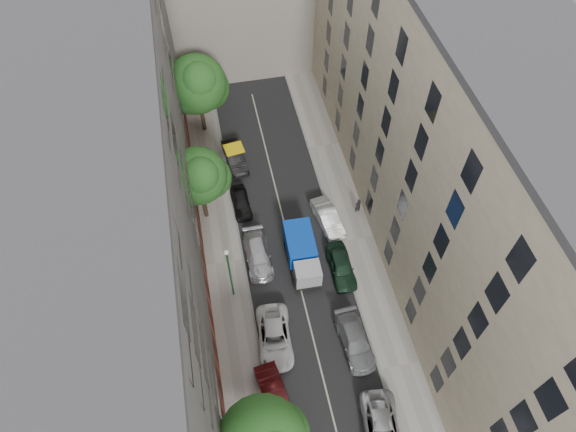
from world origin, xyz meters
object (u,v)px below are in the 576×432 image
object	(u,v)px
car_left_3	(258,255)
car_left_5	(235,157)
tree_far	(198,86)
car_left_1	(274,395)
car_left_2	(275,337)
car_right_2	(341,266)
car_right_0	(382,430)
pedestrian	(358,206)
tree_mid	(200,178)
car_right_3	(328,218)
tarp_truck	(302,253)
car_right_1	(355,341)
car_left_4	(241,202)
lamp_post	(229,269)

from	to	relation	value
car_left_3	car_left_5	world-z (taller)	car_left_5
tree_far	car_left_1	bearing A→B (deg)	-86.37
car_left_2	tree_far	size ratio (longest dim) A/B	0.63
car_left_2	car_right_2	bearing A→B (deg)	41.99
car_right_0	pedestrian	size ratio (longest dim) A/B	3.24
tree_mid	car_right_3	bearing A→B (deg)	-15.16
tarp_truck	car_left_2	world-z (taller)	tarp_truck
tree_far	car_left_5	bearing A→B (deg)	-65.01
car_left_1	car_right_0	xyz separation A→B (m)	(6.40, -3.60, -0.02)
car_right_0	car_right_1	xyz separation A→B (m)	(0.00, 6.20, -0.01)
car_left_5	car_left_4	bearing A→B (deg)	-100.71
car_left_4	car_right_2	xyz separation A→B (m)	(6.79, -8.00, 0.11)
tarp_truck	lamp_post	bearing A→B (deg)	-160.47
car_left_4	car_left_5	xyz separation A→B (m)	(0.25, 5.26, 0.09)
car_right_0	tree_mid	world-z (taller)	tree_mid
car_left_2	lamp_post	bearing A→B (deg)	123.36
car_right_1	tree_far	distance (m)	26.02
car_right_3	tree_far	world-z (taller)	tree_far
tree_far	car_right_3	bearing A→B (deg)	-56.09
car_right_2	tree_mid	size ratio (longest dim) A/B	0.58
car_left_4	car_right_0	world-z (taller)	car_right_0
tarp_truck	car_right_3	world-z (taller)	tarp_truck
car_left_1	tree_far	distance (m)	27.33
tarp_truck	tree_far	distance (m)	18.10
car_right_1	car_right_3	size ratio (longest dim) A/B	1.11
car_left_3	pedestrian	bearing A→B (deg)	17.49
car_left_4	car_right_1	bearing A→B (deg)	-68.99
car_right_0	lamp_post	distance (m)	14.79
car_left_3	car_right_3	bearing A→B (deg)	20.18
car_left_3	lamp_post	size ratio (longest dim) A/B	0.78
tree_mid	tree_far	size ratio (longest dim) A/B	0.92
car_left_3	car_right_1	bearing A→B (deg)	-57.36
car_left_2	car_left_3	distance (m)	7.17
car_right_0	pedestrian	bearing A→B (deg)	86.67
car_left_1	car_left_2	world-z (taller)	car_left_1
car_left_2	car_right_1	distance (m)	5.78
car_left_2	car_left_3	bearing A→B (deg)	94.77
car_left_1	car_right_0	size ratio (longest dim) A/B	0.86
car_right_1	tree_mid	bearing A→B (deg)	120.29
car_right_0	car_right_3	world-z (taller)	car_right_3
tarp_truck	lamp_post	size ratio (longest dim) A/B	0.88
car_left_5	tree_far	distance (m)	7.13
car_right_0	car_right_3	xyz separation A→B (m)	(0.80, 17.21, 0.00)
car_left_2	lamp_post	size ratio (longest dim) A/B	0.84
car_right_2	lamp_post	xyz separation A→B (m)	(-8.66, -0.39, 3.23)
tarp_truck	car_right_3	bearing A→B (deg)	50.21
tarp_truck	car_right_0	bearing A→B (deg)	-79.01
car_left_2	car_right_2	xyz separation A→B (m)	(6.27, 4.77, 0.02)
car_right_1	car_left_5	bearing A→B (deg)	103.45
car_left_2	car_left_4	size ratio (longest dim) A/B	1.40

